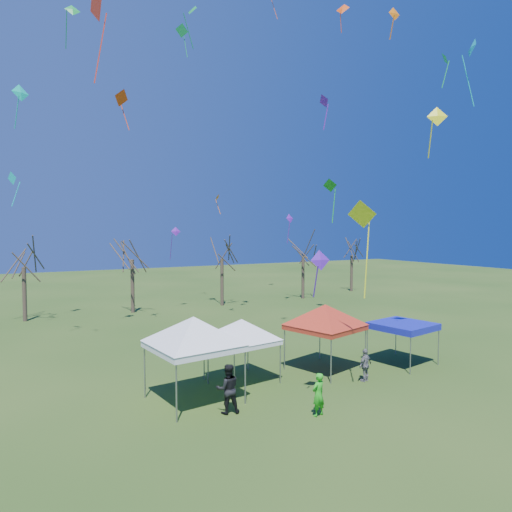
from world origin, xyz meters
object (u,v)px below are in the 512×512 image
at_px(tree_3, 222,242).
at_px(tent_blue, 403,326).
at_px(person_dark, 228,389).
at_px(person_green, 318,394).
at_px(tree_5, 352,243).
at_px(tree_2, 132,240).
at_px(tree_4, 303,241).
at_px(person_grey, 365,365).
at_px(tent_white_mid, 242,323).
at_px(tree_1, 23,248).
at_px(tent_red, 325,309).
at_px(tent_white_west, 194,322).

xyz_separation_m(tree_3, tent_blue, (0.55, -22.06, -4.04)).
height_order(person_dark, person_green, person_dark).
bearing_deg(tree_5, tree_2, -176.30).
relative_size(tree_4, person_grey, 5.05).
height_order(tree_3, tree_4, tree_3).
bearing_deg(tent_white_mid, person_dark, -125.47).
distance_m(person_grey, person_green, 4.91).
distance_m(tree_1, person_green, 28.09).
bearing_deg(tent_blue, tent_red, 165.23).
height_order(tree_5, person_grey, tree_5).
bearing_deg(tree_3, person_dark, -114.10).
bearing_deg(tent_red, person_grey, -75.77).
distance_m(tree_2, person_green, 26.38).
relative_size(tree_2, person_green, 4.87).
bearing_deg(person_green, person_dark, -46.05).
distance_m(tent_white_west, person_grey, 8.58).
bearing_deg(tent_white_mid, tree_2, 90.10).
height_order(tree_1, tree_3, tree_3).
distance_m(tree_1, tree_3, 16.81).
height_order(tree_2, tree_3, tree_2).
relative_size(tent_white_west, person_grey, 2.99).
distance_m(person_dark, person_green, 3.53).
bearing_deg(tent_red, person_green, -129.87).
height_order(tent_red, person_green, tent_red).
bearing_deg(tent_red, tent_blue, -14.77).
distance_m(tree_2, tent_white_mid, 21.12).
distance_m(tree_2, tree_3, 8.41).
bearing_deg(tent_blue, tent_white_west, 178.20).
bearing_deg(tent_red, tree_2, 102.26).
xyz_separation_m(tree_5, person_green, (-25.27, -27.49, -4.89)).
xyz_separation_m(tent_white_mid, person_green, (0.78, -4.97, -1.95)).
xyz_separation_m(person_grey, person_green, (-4.39, -2.19, 0.06)).
bearing_deg(person_green, tent_blue, -170.16).
distance_m(tree_4, tent_red, 24.82).
xyz_separation_m(tree_4, person_green, (-16.90, -25.42, -5.22)).
bearing_deg(tree_4, tent_white_mid, -130.86).
xyz_separation_m(tree_4, person_dark, (-19.85, -23.49, -5.08)).
relative_size(tree_1, tent_red, 1.76).
relative_size(tree_4, tree_5, 1.06).
bearing_deg(tree_5, tent_blue, -125.44).
distance_m(tree_4, tent_blue, 24.04).
xyz_separation_m(tent_white_west, tent_blue, (11.77, -0.37, -1.30)).
bearing_deg(tree_1, tree_2, -1.85).
distance_m(tree_3, person_dark, 26.28).
distance_m(tree_1, tree_2, 8.42).
xyz_separation_m(tree_2, tent_red, (4.62, -21.25, -3.13)).
height_order(tree_3, person_grey, tree_3).
relative_size(tree_2, tree_4, 1.04).
height_order(tent_blue, person_green, tent_blue).
height_order(tent_white_mid, tent_red, tent_red).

